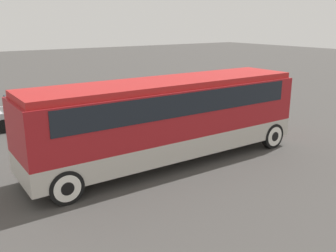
{
  "coord_description": "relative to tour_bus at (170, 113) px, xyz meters",
  "views": [
    {
      "loc": [
        -7.46,
        -10.86,
        5.08
      ],
      "look_at": [
        0.0,
        0.0,
        1.39
      ],
      "focal_mm": 40.0,
      "sensor_mm": 36.0,
      "label": 1
    }
  ],
  "objects": [
    {
      "name": "ground_plane",
      "position": [
        -0.1,
        0.0,
        -1.85
      ],
      "size": [
        120.0,
        120.0,
        0.0
      ],
      "primitive_type": "plane",
      "color": "#423F3D"
    },
    {
      "name": "parked_car_mid",
      "position": [
        -2.64,
        8.28,
        -1.1
      ],
      "size": [
        4.46,
        1.84,
        1.53
      ],
      "color": "#BCBCC1",
      "rests_on": "ground_plane"
    },
    {
      "name": "parked_car_near",
      "position": [
        -1.39,
        5.04,
        -1.15
      ],
      "size": [
        4.64,
        1.96,
        1.41
      ],
      "color": "silver",
      "rests_on": "ground_plane"
    },
    {
      "name": "tour_bus",
      "position": [
        0.0,
        0.0,
        0.0
      ],
      "size": [
        10.62,
        2.56,
        3.08
      ],
      "color": "#B7B2A8",
      "rests_on": "ground_plane"
    }
  ]
}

